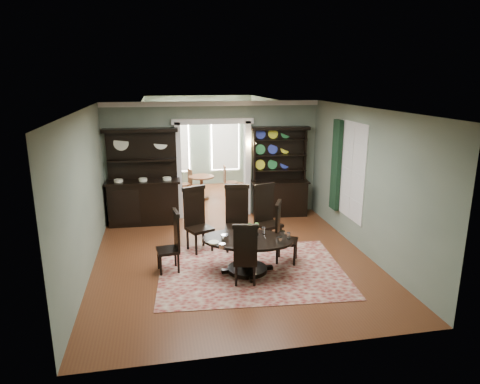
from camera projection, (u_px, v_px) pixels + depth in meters
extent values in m
cube|color=#5E3018|center=(234.00, 261.00, 8.63)|extent=(5.50, 6.00, 0.01)
cube|color=silver|center=(233.00, 110.00, 7.85)|extent=(5.50, 6.00, 0.01)
cube|color=gray|center=(84.00, 196.00, 7.74)|extent=(0.01, 6.00, 3.00)
cube|color=gray|center=(366.00, 182.00, 8.74)|extent=(0.01, 6.00, 3.00)
cube|color=gray|center=(275.00, 247.00, 5.39)|extent=(5.50, 0.01, 3.00)
cube|color=gray|center=(141.00, 163.00, 10.75)|extent=(1.85, 0.01, 3.00)
cube|color=gray|center=(281.00, 158.00, 11.41)|extent=(1.85, 0.01, 3.00)
cube|color=gray|center=(212.00, 111.00, 10.76)|extent=(1.80, 0.01, 0.50)
cube|color=silver|center=(213.00, 104.00, 10.66)|extent=(5.50, 0.10, 0.12)
cube|color=#5E3018|center=(207.00, 198.00, 13.13)|extent=(3.50, 3.50, 0.01)
cube|color=silver|center=(205.00, 98.00, 12.35)|extent=(3.50, 3.50, 0.01)
cube|color=gray|center=(146.00, 151.00, 12.42)|extent=(0.01, 3.50, 3.00)
cube|color=gray|center=(263.00, 147.00, 13.06)|extent=(0.01, 3.50, 3.00)
cube|color=gray|center=(200.00, 141.00, 14.40)|extent=(3.50, 0.01, 3.00)
cube|color=silver|center=(174.00, 140.00, 14.19)|extent=(1.05, 0.06, 2.20)
cube|color=silver|center=(225.00, 139.00, 14.50)|extent=(1.05, 0.06, 2.20)
cube|color=silver|center=(179.00, 171.00, 10.98)|extent=(0.14, 0.25, 2.50)
cube|color=silver|center=(247.00, 168.00, 11.31)|extent=(0.14, 0.25, 2.50)
cube|color=silver|center=(213.00, 121.00, 10.82)|extent=(2.08, 0.25, 0.14)
cube|color=white|center=(353.00, 171.00, 9.28)|extent=(0.02, 1.10, 2.00)
cube|color=silver|center=(352.00, 171.00, 9.28)|extent=(0.01, 1.22, 2.12)
cube|color=black|center=(336.00, 165.00, 9.91)|extent=(0.10, 0.35, 2.10)
cube|color=#C08033|center=(250.00, 146.00, 11.09)|extent=(0.08, 0.05, 0.18)
sphere|color=#FFD88C|center=(247.00, 144.00, 10.91)|extent=(0.07, 0.07, 0.07)
sphere|color=#FFD88C|center=(255.00, 144.00, 10.94)|extent=(0.07, 0.07, 0.07)
cube|color=maroon|center=(252.00, 271.00, 8.15)|extent=(3.67, 2.94, 0.01)
ellipsoid|color=black|center=(247.00, 240.00, 7.96)|extent=(1.94, 1.54, 0.04)
cylinder|color=black|center=(247.00, 241.00, 7.97)|extent=(1.98, 1.98, 0.03)
cylinder|color=black|center=(247.00, 255.00, 8.04)|extent=(0.21, 0.21, 0.59)
cylinder|color=black|center=(247.00, 269.00, 8.12)|extent=(0.75, 0.75, 0.09)
cylinder|color=white|center=(251.00, 236.00, 8.03)|extent=(0.31, 0.31, 0.06)
cube|color=black|center=(200.00, 229.00, 9.00)|extent=(0.63, 0.62, 0.06)
cube|color=black|center=(194.00, 207.00, 9.06)|extent=(0.47, 0.24, 0.82)
cube|color=black|center=(194.00, 188.00, 8.95)|extent=(0.51, 0.28, 0.08)
cylinder|color=black|center=(196.00, 244.00, 8.81)|extent=(0.05, 0.05, 0.48)
cylinder|color=black|center=(212.00, 241.00, 9.01)|extent=(0.05, 0.05, 0.48)
cylinder|color=black|center=(188.00, 239.00, 9.11)|extent=(0.05, 0.05, 0.48)
cylinder|color=black|center=(203.00, 235.00, 9.32)|extent=(0.05, 0.05, 0.48)
cube|color=black|center=(237.00, 228.00, 9.05)|extent=(0.58, 0.56, 0.06)
cube|color=black|center=(237.00, 206.00, 9.15)|extent=(0.49, 0.15, 0.83)
cube|color=black|center=(237.00, 186.00, 9.03)|extent=(0.54, 0.18, 0.09)
cylinder|color=black|center=(227.00, 242.00, 8.93)|extent=(0.05, 0.05, 0.49)
cylinder|color=black|center=(246.00, 242.00, 8.93)|extent=(0.05, 0.05, 0.49)
cylinder|color=black|center=(228.00, 235.00, 9.30)|extent=(0.05, 0.05, 0.49)
cylinder|color=black|center=(246.00, 235.00, 9.30)|extent=(0.05, 0.05, 0.49)
cube|color=black|center=(269.00, 225.00, 9.26)|extent=(0.61, 0.59, 0.06)
cube|color=black|center=(264.00, 204.00, 9.33)|extent=(0.47, 0.21, 0.81)
cube|color=black|center=(264.00, 185.00, 9.22)|extent=(0.52, 0.24, 0.08)
cylinder|color=black|center=(266.00, 240.00, 9.08)|extent=(0.05, 0.05, 0.48)
cylinder|color=black|center=(281.00, 236.00, 9.26)|extent=(0.05, 0.05, 0.48)
cylinder|color=black|center=(257.00, 234.00, 9.39)|extent=(0.05, 0.05, 0.48)
cylinder|color=black|center=(271.00, 231.00, 9.57)|extent=(0.05, 0.05, 0.48)
cube|color=black|center=(168.00, 250.00, 8.05)|extent=(0.45, 0.47, 0.05)
cube|color=black|center=(177.00, 231.00, 8.01)|extent=(0.10, 0.42, 0.71)
cube|color=black|center=(176.00, 213.00, 7.91)|extent=(0.12, 0.46, 0.07)
cylinder|color=black|center=(158.00, 258.00, 8.20)|extent=(0.05, 0.05, 0.42)
cylinder|color=black|center=(161.00, 265.00, 7.90)|extent=(0.05, 0.05, 0.42)
cylinder|color=black|center=(175.00, 256.00, 8.30)|extent=(0.05, 0.05, 0.42)
cylinder|color=black|center=(178.00, 263.00, 8.00)|extent=(0.05, 0.05, 0.42)
cube|color=black|center=(287.00, 241.00, 8.46)|extent=(0.56, 0.57, 0.06)
cube|color=black|center=(278.00, 222.00, 8.40)|extent=(0.22, 0.42, 0.74)
cube|color=black|center=(278.00, 204.00, 8.30)|extent=(0.25, 0.46, 0.08)
cylinder|color=black|center=(294.00, 256.00, 8.32)|extent=(0.05, 0.05, 0.44)
cylinder|color=black|center=(296.00, 249.00, 8.64)|extent=(0.05, 0.05, 0.44)
cylinder|color=black|center=(277.00, 254.00, 8.39)|extent=(0.05, 0.05, 0.44)
cylinder|color=black|center=(279.00, 248.00, 8.71)|extent=(0.05, 0.05, 0.44)
cube|color=black|center=(245.00, 261.00, 7.60)|extent=(0.47, 0.46, 0.05)
cube|color=black|center=(245.00, 246.00, 7.33)|extent=(0.41, 0.12, 0.70)
cube|color=black|center=(245.00, 226.00, 7.24)|extent=(0.45, 0.14, 0.07)
cylinder|color=black|center=(254.00, 268.00, 7.81)|extent=(0.04, 0.04, 0.41)
cylinder|color=black|center=(236.00, 268.00, 7.80)|extent=(0.04, 0.04, 0.41)
cylinder|color=black|center=(254.00, 276.00, 7.50)|extent=(0.04, 0.04, 0.41)
cylinder|color=black|center=(236.00, 276.00, 7.49)|extent=(0.04, 0.04, 0.41)
cube|color=black|center=(144.00, 203.00, 10.70)|extent=(1.72, 0.63, 1.06)
cube|color=black|center=(143.00, 181.00, 10.56)|extent=(1.82, 0.69, 0.05)
cube|color=black|center=(142.00, 154.00, 10.62)|extent=(1.70, 0.13, 1.25)
cube|color=black|center=(142.00, 160.00, 10.55)|extent=(1.65, 0.34, 0.04)
cube|color=black|center=(140.00, 130.00, 10.34)|extent=(1.82, 0.42, 0.08)
cube|color=black|center=(280.00, 198.00, 11.38)|extent=(1.45, 0.63, 0.90)
cube|color=black|center=(280.00, 182.00, 11.26)|extent=(1.55, 0.69, 0.04)
cube|color=black|center=(279.00, 154.00, 11.27)|extent=(1.41, 0.19, 1.37)
cube|color=black|center=(254.00, 156.00, 11.05)|extent=(0.07, 0.26, 1.41)
cube|color=black|center=(304.00, 154.00, 11.30)|extent=(0.07, 0.26, 1.41)
cube|color=black|center=(280.00, 128.00, 10.98)|extent=(1.53, 0.46, 0.08)
cube|color=black|center=(279.00, 170.00, 11.28)|extent=(1.42, 0.39, 0.03)
cube|color=black|center=(280.00, 155.00, 11.18)|extent=(1.42, 0.39, 0.03)
cube|color=black|center=(280.00, 140.00, 11.07)|extent=(1.42, 0.39, 0.03)
cylinder|color=brown|center=(201.00, 177.00, 12.83)|extent=(0.76, 0.76, 0.04)
cylinder|color=brown|center=(202.00, 187.00, 12.92)|extent=(0.10, 0.10, 0.67)
cylinder|color=brown|center=(202.00, 198.00, 13.00)|extent=(0.42, 0.42, 0.06)
cylinder|color=brown|center=(185.00, 184.00, 13.06)|extent=(0.36, 0.36, 0.04)
cube|color=brown|center=(190.00, 177.00, 13.08)|extent=(0.12, 0.32, 0.45)
cylinder|color=brown|center=(180.00, 190.00, 13.17)|extent=(0.03, 0.03, 0.41)
cylinder|color=brown|center=(183.00, 192.00, 12.95)|extent=(0.03, 0.03, 0.41)
cylinder|color=brown|center=(188.00, 189.00, 13.28)|extent=(0.03, 0.03, 0.41)
cylinder|color=brown|center=(191.00, 191.00, 13.07)|extent=(0.03, 0.03, 0.41)
cylinder|color=brown|center=(231.00, 183.00, 13.00)|extent=(0.42, 0.42, 0.04)
cube|color=brown|center=(225.00, 174.00, 12.90)|extent=(0.04, 0.38, 0.53)
cylinder|color=brown|center=(236.00, 191.00, 12.95)|extent=(0.04, 0.04, 0.47)
cylinder|color=brown|center=(235.00, 189.00, 13.23)|extent=(0.04, 0.04, 0.47)
cylinder|color=brown|center=(227.00, 192.00, 12.90)|extent=(0.04, 0.04, 0.47)
cylinder|color=brown|center=(225.00, 189.00, 13.18)|extent=(0.04, 0.04, 0.47)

